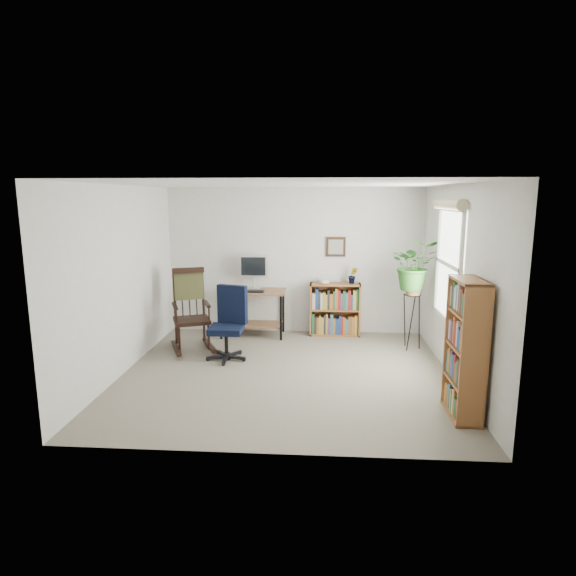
# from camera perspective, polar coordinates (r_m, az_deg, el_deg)

# --- Properties ---
(floor) EXTENTS (4.20, 4.00, 0.00)m
(floor) POSITION_cam_1_polar(r_m,az_deg,el_deg) (6.34, -0.25, -10.05)
(floor) COLOR gray
(floor) RESTS_ON ground
(ceiling) EXTENTS (4.20, 4.00, 0.00)m
(ceiling) POSITION_cam_1_polar(r_m,az_deg,el_deg) (5.93, -0.27, 12.20)
(ceiling) COLOR silver
(ceiling) RESTS_ON ground
(wall_back) EXTENTS (4.20, 0.00, 2.40)m
(wall_back) POSITION_cam_1_polar(r_m,az_deg,el_deg) (7.99, 0.79, 3.19)
(wall_back) COLOR silver
(wall_back) RESTS_ON ground
(wall_front) EXTENTS (4.20, 0.00, 2.40)m
(wall_front) POSITION_cam_1_polar(r_m,az_deg,el_deg) (4.07, -2.32, -4.21)
(wall_front) COLOR silver
(wall_front) RESTS_ON ground
(wall_left) EXTENTS (0.00, 4.00, 2.40)m
(wall_left) POSITION_cam_1_polar(r_m,az_deg,el_deg) (6.51, -19.02, 0.88)
(wall_left) COLOR silver
(wall_left) RESTS_ON ground
(wall_right) EXTENTS (0.00, 4.00, 2.40)m
(wall_right) POSITION_cam_1_polar(r_m,az_deg,el_deg) (6.23, 19.39, 0.42)
(wall_right) COLOR silver
(wall_right) RESTS_ON ground
(window) EXTENTS (0.12, 1.20, 1.50)m
(window) POSITION_cam_1_polar(r_m,az_deg,el_deg) (6.47, 18.46, 2.65)
(window) COLOR white
(window) RESTS_ON wall_right
(desk) EXTENTS (1.05, 0.58, 0.75)m
(desk) POSITION_cam_1_polar(r_m,az_deg,el_deg) (7.91, -4.18, -2.98)
(desk) COLOR brown
(desk) RESTS_ON floor
(monitor) EXTENTS (0.46, 0.16, 0.56)m
(monitor) POSITION_cam_1_polar(r_m,az_deg,el_deg) (7.92, -4.11, 1.89)
(monitor) COLOR silver
(monitor) RESTS_ON desk
(keyboard) EXTENTS (0.40, 0.15, 0.02)m
(keyboard) POSITION_cam_1_polar(r_m,az_deg,el_deg) (7.71, -4.35, -0.37)
(keyboard) COLOR black
(keyboard) RESTS_ON desk
(office_chair) EXTENTS (0.71, 0.71, 1.04)m
(office_chair) POSITION_cam_1_polar(r_m,az_deg,el_deg) (6.75, -7.37, -4.18)
(office_chair) COLOR black
(office_chair) RESTS_ON floor
(rocking_chair) EXTENTS (0.99, 1.22, 1.23)m
(rocking_chair) POSITION_cam_1_polar(r_m,az_deg,el_deg) (7.25, -11.39, -2.50)
(rocking_chair) COLOR black
(rocking_chair) RESTS_ON floor
(low_bookshelf) EXTENTS (0.82, 0.27, 0.87)m
(low_bookshelf) POSITION_cam_1_polar(r_m,az_deg,el_deg) (7.94, 5.58, -2.53)
(low_bookshelf) COLOR #975C31
(low_bookshelf) RESTS_ON floor
(tall_bookshelf) EXTENTS (0.27, 0.63, 1.45)m
(tall_bookshelf) POSITION_cam_1_polar(r_m,az_deg,el_deg) (5.27, 20.29, -6.80)
(tall_bookshelf) COLOR #975C31
(tall_bookshelf) RESTS_ON floor
(plant_stand) EXTENTS (0.33, 0.33, 0.97)m
(plant_stand) POSITION_cam_1_polar(r_m,az_deg,el_deg) (7.42, 14.46, -3.37)
(plant_stand) COLOR black
(plant_stand) RESTS_ON floor
(spider_plant) EXTENTS (1.69, 1.88, 1.46)m
(spider_plant) POSITION_cam_1_polar(r_m,az_deg,el_deg) (7.23, 14.88, 5.46)
(spider_plant) COLOR #2C6824
(spider_plant) RESTS_ON plant_stand
(potted_plant_small) EXTENTS (0.13, 0.24, 0.11)m
(potted_plant_small) POSITION_cam_1_polar(r_m,az_deg,el_deg) (7.87, 7.68, 0.91)
(potted_plant_small) COLOR #2C6824
(potted_plant_small) RESTS_ON low_bookshelf
(framed_picture) EXTENTS (0.32, 0.04, 0.32)m
(framed_picture) POSITION_cam_1_polar(r_m,az_deg,el_deg) (7.92, 5.68, 4.87)
(framed_picture) COLOR black
(framed_picture) RESTS_ON wall_back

